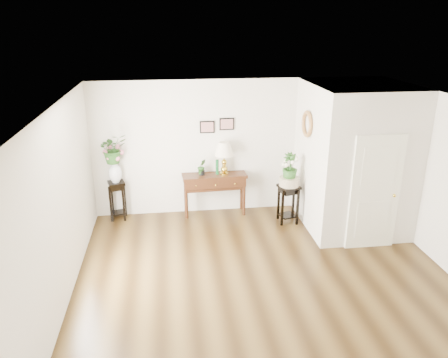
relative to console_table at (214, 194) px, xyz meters
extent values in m
cube|color=#4D3818|center=(0.53, -2.57, -0.44)|extent=(6.00, 5.50, 0.02)
cube|color=white|center=(0.53, -2.57, 2.36)|extent=(6.00, 5.50, 0.02)
cube|color=silver|center=(0.53, 0.18, 0.96)|extent=(6.00, 0.02, 2.80)
cube|color=silver|center=(0.53, -5.32, 0.96)|extent=(6.00, 0.02, 2.80)
cube|color=silver|center=(-2.47, -2.57, 0.96)|extent=(0.02, 5.50, 2.80)
cube|color=silver|center=(2.63, -0.79, 0.96)|extent=(1.80, 1.95, 2.80)
cube|color=silver|center=(2.63, -1.79, 0.61)|extent=(0.90, 0.05, 2.10)
cube|color=black|center=(-0.12, 0.16, 1.41)|extent=(0.30, 0.02, 0.25)
cube|color=black|center=(0.28, 0.16, 1.46)|extent=(0.30, 0.02, 0.25)
torus|color=#AA783C|center=(1.69, -0.67, 1.61)|extent=(0.07, 0.51, 0.51)
cube|color=#3F2410|center=(0.00, 0.00, 0.00)|extent=(1.35, 0.50, 0.89)
cube|color=gold|center=(0.21, 0.00, 0.79)|extent=(0.51, 0.51, 0.69)
cylinder|color=#104A21|center=(0.06, 0.00, 0.61)|extent=(0.08, 0.08, 0.31)
imported|color=#23501C|center=(-0.26, 0.00, 0.60)|extent=(0.21, 0.19, 0.32)
cube|color=black|center=(-2.00, 0.00, -0.04)|extent=(0.39, 0.39, 0.81)
imported|color=#23501C|center=(-2.00, 0.00, 1.07)|extent=(0.68, 0.64, 0.59)
cube|color=black|center=(1.43, -0.59, -0.05)|extent=(0.46, 0.46, 0.79)
cylinder|color=#B4AD99|center=(1.43, -0.59, 0.43)|extent=(0.51, 0.51, 0.18)
imported|color=#23501C|center=(1.43, -0.59, 0.74)|extent=(0.36, 0.36, 0.55)
camera|label=1|loc=(-0.91, -8.45, 3.50)|focal=35.00mm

